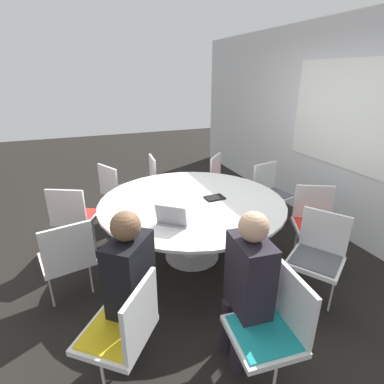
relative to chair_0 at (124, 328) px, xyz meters
The scene contains 17 objects.
ground_plane 1.74m from the chair_0, 143.80° to the left, with size 16.00×16.00×0.00m, color black.
wall_back 3.43m from the chair_0, 113.69° to the left, with size 8.00×0.07×2.70m.
conference_table 1.66m from the chair_0, 143.80° to the left, with size 2.04×2.04×0.72m.
chair_0 is the anchor object (origin of this frame).
chair_1 0.95m from the chair_0, 70.54° to the left, with size 0.48×0.46×0.88m.
chair_2 1.80m from the chair_0, 97.78° to the left, with size 0.60×0.59×0.88m.
chair_3 2.35m from the chair_0, 109.26° to the left, with size 0.58×0.58×0.88m.
chair_4 2.85m from the chair_0, 126.65° to the left, with size 0.51×0.52×0.88m.
chair_5 3.01m from the chair_0, 141.37° to the left, with size 0.61×0.61×0.88m.
chair_6 2.88m from the chair_0, 159.60° to the left, with size 0.47×0.45×0.88m.
chair_7 2.54m from the chair_0, behind, with size 0.58×0.57×0.88m.
chair_8 1.89m from the chair_0, behind, with size 0.57×0.58×0.88m.
chair_9 1.05m from the chair_0, 161.41° to the right, with size 0.50×0.52×0.88m.
person_0 0.32m from the chair_0, 160.59° to the left, with size 0.42×0.40×1.23m.
person_1 0.86m from the chair_0, 85.11° to the left, with size 0.38×0.28×1.23m.
laptop 1.11m from the chair_0, 145.04° to the left, with size 0.38×0.38×0.21m.
spiral_notebook 1.80m from the chair_0, 136.35° to the left, with size 0.16×0.22×0.02m.
Camera 1 is at (2.84, -1.10, 2.04)m, focal length 28.00 mm.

